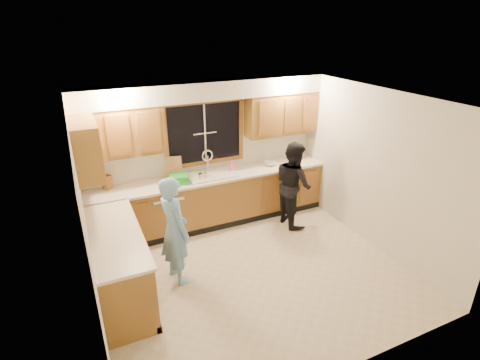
% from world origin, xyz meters
% --- Properties ---
extents(floor, '(4.20, 4.20, 0.00)m').
position_xyz_m(floor, '(0.00, 0.00, 0.00)').
color(floor, beige).
rests_on(floor, ground).
extents(ceiling, '(4.20, 4.20, 0.00)m').
position_xyz_m(ceiling, '(0.00, 0.00, 2.50)').
color(ceiling, white).
extents(wall_back, '(4.20, 0.00, 4.20)m').
position_xyz_m(wall_back, '(0.00, 1.90, 1.25)').
color(wall_back, white).
rests_on(wall_back, ground).
extents(wall_left, '(0.00, 3.80, 3.80)m').
position_xyz_m(wall_left, '(-2.10, 0.00, 1.25)').
color(wall_left, white).
rests_on(wall_left, ground).
extents(wall_right, '(0.00, 3.80, 3.80)m').
position_xyz_m(wall_right, '(2.10, 0.00, 1.25)').
color(wall_right, white).
rests_on(wall_right, ground).
extents(base_cabinets_back, '(4.20, 0.60, 0.88)m').
position_xyz_m(base_cabinets_back, '(0.00, 1.60, 0.44)').
color(base_cabinets_back, olive).
rests_on(base_cabinets_back, ground).
extents(base_cabinets_left, '(0.60, 1.90, 0.88)m').
position_xyz_m(base_cabinets_left, '(-1.80, 0.35, 0.44)').
color(base_cabinets_left, olive).
rests_on(base_cabinets_left, ground).
extents(countertop_back, '(4.20, 0.63, 0.04)m').
position_xyz_m(countertop_back, '(0.00, 1.58, 0.90)').
color(countertop_back, '#F4E6CD').
rests_on(countertop_back, base_cabinets_back).
extents(countertop_left, '(0.63, 1.90, 0.04)m').
position_xyz_m(countertop_left, '(-1.79, 0.35, 0.90)').
color(countertop_left, '#F4E6CD').
rests_on(countertop_left, base_cabinets_left).
extents(upper_cabinets_left, '(1.35, 0.33, 0.75)m').
position_xyz_m(upper_cabinets_left, '(-1.43, 1.73, 1.83)').
color(upper_cabinets_left, olive).
rests_on(upper_cabinets_left, wall_back).
extents(upper_cabinets_right, '(1.35, 0.33, 0.75)m').
position_xyz_m(upper_cabinets_right, '(1.43, 1.73, 1.83)').
color(upper_cabinets_right, olive).
rests_on(upper_cabinets_right, wall_back).
extents(upper_cabinets_return, '(0.33, 0.90, 0.75)m').
position_xyz_m(upper_cabinets_return, '(-1.94, 1.12, 1.83)').
color(upper_cabinets_return, olive).
rests_on(upper_cabinets_return, wall_left).
extents(soffit, '(4.20, 0.35, 0.30)m').
position_xyz_m(soffit, '(0.00, 1.72, 2.35)').
color(soffit, silver).
rests_on(soffit, wall_back).
extents(window_frame, '(1.44, 0.03, 1.14)m').
position_xyz_m(window_frame, '(0.00, 1.89, 1.60)').
color(window_frame, black).
rests_on(window_frame, wall_back).
extents(sink, '(0.86, 0.52, 0.57)m').
position_xyz_m(sink, '(0.00, 1.60, 0.86)').
color(sink, white).
rests_on(sink, countertop_back).
extents(dishwasher, '(0.60, 0.56, 0.82)m').
position_xyz_m(dishwasher, '(-0.85, 1.59, 0.41)').
color(dishwasher, white).
rests_on(dishwasher, floor).
extents(stove, '(0.58, 0.75, 0.90)m').
position_xyz_m(stove, '(-1.80, -0.22, 0.45)').
color(stove, white).
rests_on(stove, floor).
extents(man, '(0.50, 0.65, 1.57)m').
position_xyz_m(man, '(-1.03, 0.32, 0.78)').
color(man, '#7DBAEC').
rests_on(man, floor).
extents(woman, '(0.59, 0.75, 1.52)m').
position_xyz_m(woman, '(1.28, 1.00, 0.76)').
color(woman, black).
rests_on(woman, floor).
extents(knife_block, '(0.16, 0.16, 0.23)m').
position_xyz_m(knife_block, '(-1.70, 1.77, 1.03)').
color(knife_block, '#9A632A').
rests_on(knife_block, countertop_back).
extents(cutting_board, '(0.28, 0.15, 0.35)m').
position_xyz_m(cutting_board, '(-0.60, 1.82, 1.10)').
color(cutting_board, tan).
rests_on(cutting_board, countertop_back).
extents(dish_crate, '(0.36, 0.35, 0.14)m').
position_xyz_m(dish_crate, '(-0.60, 1.54, 0.99)').
color(dish_crate, green).
rests_on(dish_crate, countertop_back).
extents(soap_bottle, '(0.10, 0.10, 0.20)m').
position_xyz_m(soap_bottle, '(0.40, 1.65, 1.02)').
color(soap_bottle, pink).
rests_on(soap_bottle, countertop_back).
extents(bowl, '(0.30, 0.30, 0.06)m').
position_xyz_m(bowl, '(1.15, 1.62, 0.95)').
color(bowl, silver).
rests_on(bowl, countertop_back).
extents(can_left, '(0.09, 0.09, 0.12)m').
position_xyz_m(can_left, '(-0.24, 1.48, 0.98)').
color(can_left, tan).
rests_on(can_left, countertop_back).
extents(can_right, '(0.07, 0.07, 0.11)m').
position_xyz_m(can_right, '(-0.14, 1.51, 0.97)').
color(can_right, tan).
rests_on(can_right, countertop_back).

